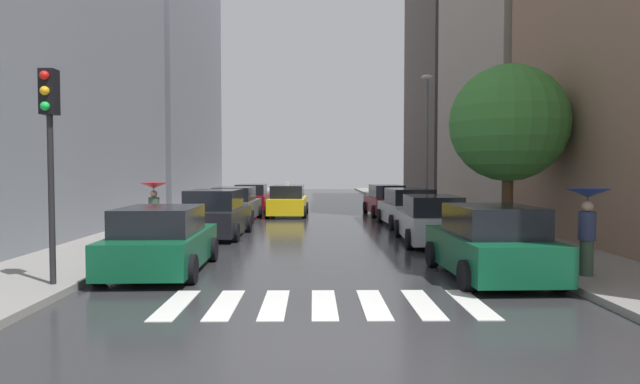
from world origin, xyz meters
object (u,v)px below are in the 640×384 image
parked_car_right_second (431,221)px  parked_car_right_fourth (386,201)px  pedestrian_near_tree (154,198)px  parked_car_left_third (235,205)px  pedestrian_foreground (587,214)px  parked_car_right_nearest (490,244)px  parked_car_left_nearest (162,241)px  parked_car_left_second (215,215)px  lamp_post_right (427,135)px  parked_car_left_fourth (252,198)px  parked_car_right_third (408,209)px  taxi_midroad (288,202)px  traffic_light_left_corner (49,128)px  street_tree_right (508,123)px

parked_car_right_second → parked_car_right_fourth: bearing=2.5°
pedestrian_near_tree → parked_car_right_fourth: bearing=53.7°
parked_car_left_third → pedestrian_foreground: pedestrian_foreground is taller
parked_car_right_nearest → parked_car_right_second: (-0.07, 5.74, -0.02)m
parked_car_left_nearest → parked_car_left_second: 6.69m
pedestrian_foreground → lamp_post_right: lamp_post_right is taller
parked_car_left_fourth → parked_car_right_fourth: 8.41m
parked_car_left_third → parked_car_right_third: bearing=-106.6°
parked_car_right_third → parked_car_right_nearest: bearing=177.5°
parked_car_left_second → taxi_midroad: (2.22, 8.79, -0.04)m
pedestrian_foreground → pedestrian_near_tree: bearing=169.7°
parked_car_left_fourth → pedestrian_near_tree: pedestrian_near_tree is taller
taxi_midroad → pedestrian_near_tree: (-4.07, -10.07, 0.73)m
parked_car_right_fourth → traffic_light_left_corner: size_ratio=1.08×
pedestrian_near_tree → street_tree_right: bearing=1.3°
parked_car_left_fourth → lamp_post_right: size_ratio=0.67×
parked_car_left_third → parked_car_left_nearest: bearing=-177.9°
parked_car_right_third → pedestrian_foreground: pedestrian_foreground is taller
parked_car_left_nearest → street_tree_right: (9.97, 4.58, 3.21)m
parked_car_right_second → traffic_light_left_corner: traffic_light_left_corner is taller
parked_car_left_nearest → parked_car_right_second: 9.06m
parked_car_left_third → parked_car_right_nearest: size_ratio=1.09×
pedestrian_foreground → parked_car_right_nearest: bearing=-174.8°
parked_car_right_nearest → traffic_light_left_corner: (-9.27, -1.26, 2.51)m
parked_car_left_fourth → pedestrian_foreground: (9.65, -20.74, 0.76)m
parked_car_right_nearest → pedestrian_near_tree: (-9.42, 6.18, 0.72)m
parked_car_left_nearest → street_tree_right: bearing=-66.8°
parked_car_left_fourth → parked_car_right_third: parked_car_right_third is taller
parked_car_right_third → traffic_light_left_corner: size_ratio=1.12×
pedestrian_foreground → parked_car_left_nearest: bearing=-167.4°
parked_car_left_nearest → parked_car_left_second: (0.07, 6.69, 0.06)m
pedestrian_foreground → parked_car_left_fourth: bearing=135.2°
parked_car_left_third → pedestrian_foreground: size_ratio=2.43×
parked_car_right_third → pedestrian_near_tree: (-9.52, -4.82, 0.72)m
street_tree_right → lamp_post_right: (-0.60, 9.71, 0.27)m
lamp_post_right → pedestrian_foreground: bearing=-89.3°
parked_car_right_second → pedestrian_foreground: (2.01, -6.26, 0.75)m
parked_car_right_nearest → parked_car_right_third: size_ratio=0.88×
taxi_midroad → pedestrian_near_tree: size_ratio=2.40×
parked_car_left_nearest → parked_car_left_fourth: bearing=-1.3°
pedestrian_near_tree → traffic_light_left_corner: bearing=-83.5°
parked_car_left_second → parked_car_right_nearest: bearing=-132.7°
pedestrian_near_tree → lamp_post_right: size_ratio=0.26×
parked_car_right_third → parked_car_right_fourth: parked_car_right_third is taller
parked_car_right_nearest → lamp_post_right: size_ratio=0.60×
parked_car_right_third → parked_car_right_fourth: (-0.20, 5.65, -0.00)m
parked_car_right_third → traffic_light_left_corner: 15.63m
parked_car_left_fourth → parked_car_right_third: (7.81, -9.22, 0.03)m
parked_car_left_second → lamp_post_right: 12.49m
traffic_light_left_corner → lamp_post_right: (11.00, 16.31, 0.94)m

